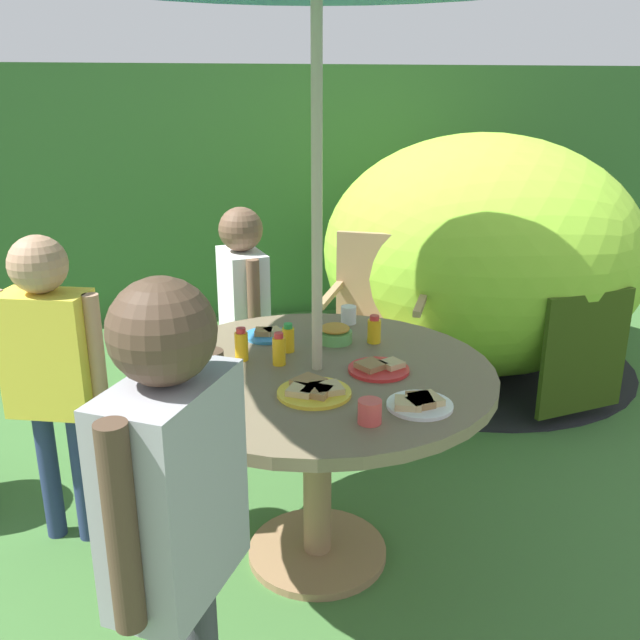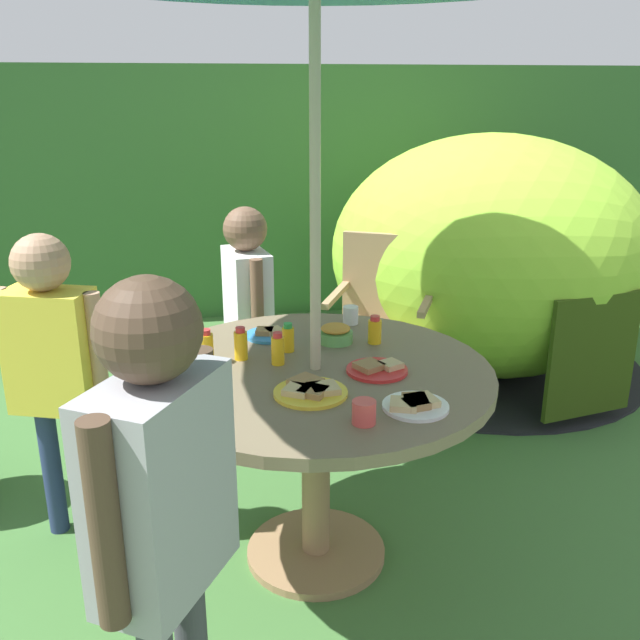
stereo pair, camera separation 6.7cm
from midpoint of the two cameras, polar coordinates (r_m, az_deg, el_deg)
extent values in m
cube|color=#3D6B33|center=(2.77, 0.40, -18.82)|extent=(10.00, 10.00, 0.02)
cube|color=#33602D|center=(5.52, -5.82, 10.58)|extent=(9.00, 0.70, 1.82)
cylinder|color=#93704C|center=(2.76, 0.40, -18.41)|extent=(0.52, 0.52, 0.03)
cylinder|color=#93704C|center=(2.57, 0.42, -12.27)|extent=(0.10, 0.10, 0.72)
cylinder|color=#75664C|center=(2.39, 0.44, -4.45)|extent=(1.22, 1.22, 0.04)
cylinder|color=#B7AD8C|center=(2.26, 0.47, 6.03)|extent=(0.04, 0.04, 2.37)
cylinder|color=tan|center=(3.49, 1.00, -5.99)|extent=(0.04, 0.04, 0.44)
cylinder|color=tan|center=(3.41, 8.52, -6.82)|extent=(0.04, 0.04, 0.44)
cylinder|color=tan|center=(3.87, 2.63, -3.49)|extent=(0.04, 0.04, 0.44)
cylinder|color=tan|center=(3.80, 9.41, -4.17)|extent=(0.04, 0.04, 0.44)
cube|color=tan|center=(3.55, 5.50, -1.52)|extent=(0.65, 0.63, 0.04)
cube|color=tan|center=(3.67, 6.25, 3.35)|extent=(0.46, 0.25, 0.48)
cube|color=tan|center=(3.52, 1.94, 2.15)|extent=(0.23, 0.43, 0.03)
cube|color=tan|center=(3.45, 9.37, 1.52)|extent=(0.23, 0.43, 0.03)
ellipsoid|color=#8CC633|center=(4.37, 14.08, 5.31)|extent=(2.24, 2.27, 1.42)
cylinder|color=black|center=(4.57, 13.40, -3.32)|extent=(2.33, 2.33, 0.01)
cube|color=#314511|center=(3.75, 21.94, -2.80)|extent=(0.53, 0.13, 0.64)
cylinder|color=#3F3F47|center=(3.45, -5.41, -5.64)|extent=(0.07, 0.07, 0.53)
cylinder|color=#3F3F47|center=(3.34, -4.83, -6.50)|extent=(0.07, 0.07, 0.53)
cube|color=white|center=(3.22, -5.37, 1.82)|extent=(0.22, 0.33, 0.45)
cylinder|color=brown|center=(3.37, -6.14, 2.97)|extent=(0.06, 0.06, 0.40)
cylinder|color=brown|center=(3.05, -4.54, 1.34)|extent=(0.06, 0.06, 0.40)
sphere|color=brown|center=(3.14, -5.55, 7.45)|extent=(0.20, 0.20, 0.20)
cylinder|color=navy|center=(2.92, -20.50, -11.43)|extent=(0.07, 0.07, 0.54)
cylinder|color=navy|center=(2.87, -18.14, -11.80)|extent=(0.07, 0.07, 0.54)
cube|color=yellow|center=(2.69, -20.46, -2.39)|extent=(0.35, 0.26, 0.46)
cylinder|color=tan|center=(2.77, -23.70, -1.69)|extent=(0.06, 0.06, 0.41)
cylinder|color=tan|center=(2.60, -17.12, -2.18)|extent=(0.06, 0.06, 0.41)
sphere|color=tan|center=(2.60, -21.27, 4.42)|extent=(0.20, 0.20, 0.20)
cube|color=#99999E|center=(1.59, -11.71, -13.23)|extent=(0.34, 0.39, 0.50)
cylinder|color=#4C3828|center=(1.45, -15.93, -15.94)|extent=(0.06, 0.06, 0.45)
cylinder|color=#4C3828|center=(1.72, -8.35, -9.47)|extent=(0.06, 0.06, 0.45)
sphere|color=#4C3828|center=(1.44, -12.65, -0.80)|extent=(0.22, 0.22, 0.22)
cylinder|color=#66B259|center=(2.62, 2.02, -1.38)|extent=(0.13, 0.13, 0.04)
ellipsoid|color=gold|center=(2.61, 2.03, -0.70)|extent=(0.11, 0.11, 0.03)
cylinder|color=#338CD8|center=(2.69, -3.52, -1.24)|extent=(0.18, 0.18, 0.01)
cube|color=tan|center=(2.68, -3.09, -0.89)|extent=(0.08, 0.08, 0.02)
cube|color=#9E7547|center=(2.68, -3.85, -0.93)|extent=(0.08, 0.08, 0.02)
cylinder|color=red|center=(2.37, 5.51, -4.11)|extent=(0.21, 0.21, 0.01)
cube|color=tan|center=(2.38, 6.61, -3.67)|extent=(0.09, 0.09, 0.02)
cube|color=#9E7547|center=(2.36, 4.87, -3.77)|extent=(0.11, 0.11, 0.02)
cylinder|color=yellow|center=(2.19, 0.11, -6.00)|extent=(0.23, 0.23, 0.01)
cube|color=tan|center=(2.18, 1.24, -5.63)|extent=(0.09, 0.09, 0.02)
cube|color=#9E7547|center=(2.23, -0.32, -5.10)|extent=(0.12, 0.12, 0.02)
cube|color=tan|center=(2.17, -0.98, -5.78)|extent=(0.11, 0.11, 0.02)
cube|color=#9E7547|center=(2.16, 0.31, -5.87)|extent=(0.11, 0.11, 0.02)
cylinder|color=white|center=(2.13, 8.74, -7.02)|extent=(0.20, 0.20, 0.01)
cube|color=tan|center=(2.13, 9.22, -6.56)|extent=(0.10, 0.10, 0.02)
cube|color=#9E7547|center=(2.13, 8.70, -6.46)|extent=(0.08, 0.08, 0.02)
cube|color=tan|center=(2.10, 7.77, -6.87)|extent=(0.10, 0.10, 0.02)
cube|color=#9E7547|center=(2.10, 8.78, -6.83)|extent=(0.08, 0.08, 0.02)
cylinder|color=yellow|center=(2.61, 5.25, -0.97)|extent=(0.05, 0.05, 0.09)
cylinder|color=red|center=(2.60, 5.28, 0.14)|extent=(0.04, 0.04, 0.02)
cylinder|color=yellow|center=(2.46, -5.74, -2.11)|extent=(0.05, 0.05, 0.10)
cylinder|color=red|center=(2.44, -5.78, -0.80)|extent=(0.03, 0.03, 0.02)
cylinder|color=yellow|center=(2.41, -2.68, -2.54)|extent=(0.05, 0.05, 0.10)
cylinder|color=red|center=(2.39, -2.71, -1.24)|extent=(0.03, 0.03, 0.02)
cylinder|color=yellow|center=(2.52, -1.88, -1.62)|extent=(0.04, 0.04, 0.09)
cylinder|color=green|center=(2.51, -1.89, -0.46)|extent=(0.03, 0.03, 0.02)
cylinder|color=yellow|center=(2.44, -8.58, -2.34)|extent=(0.05, 0.05, 0.11)
cylinder|color=red|center=(2.42, -8.65, -0.98)|extent=(0.04, 0.04, 0.02)
cylinder|color=white|center=(2.82, 3.21, 0.40)|extent=(0.06, 0.06, 0.07)
cylinder|color=#E04C47|center=(2.01, 4.60, -7.55)|extent=(0.07, 0.07, 0.07)
camera|label=1|loc=(0.03, -89.24, 0.26)|focal=39.01mm
camera|label=2|loc=(0.03, 90.76, -0.26)|focal=39.01mm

